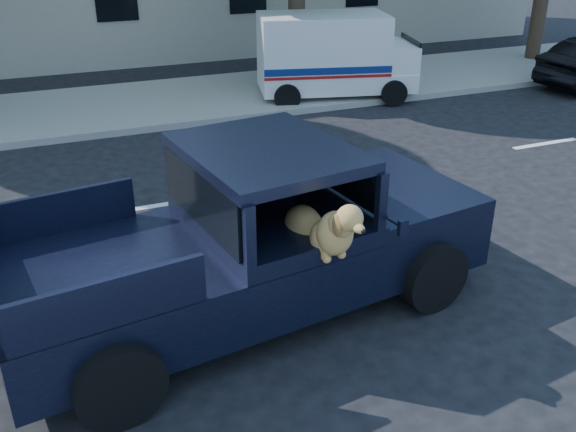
# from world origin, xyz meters

# --- Properties ---
(ground) EXTENTS (120.00, 120.00, 0.00)m
(ground) POSITION_xyz_m (0.00, 0.00, 0.00)
(ground) COLOR black
(ground) RESTS_ON ground
(far_sidewalk) EXTENTS (60.00, 4.00, 0.15)m
(far_sidewalk) POSITION_xyz_m (0.00, 9.20, 0.07)
(far_sidewalk) COLOR gray
(far_sidewalk) RESTS_ON ground
(lane_stripes) EXTENTS (21.60, 0.14, 0.01)m
(lane_stripes) POSITION_xyz_m (2.00, 3.40, 0.01)
(lane_stripes) COLOR silver
(lane_stripes) RESTS_ON ground
(pickup_truck) EXTENTS (5.94, 3.17, 2.04)m
(pickup_truck) POSITION_xyz_m (0.28, 0.02, 0.69)
(pickup_truck) COLOR black
(pickup_truck) RESTS_ON ground
(mail_truck) EXTENTS (4.12, 2.69, 2.09)m
(mail_truck) POSITION_xyz_m (5.38, 8.20, 0.91)
(mail_truck) COLOR silver
(mail_truck) RESTS_ON ground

